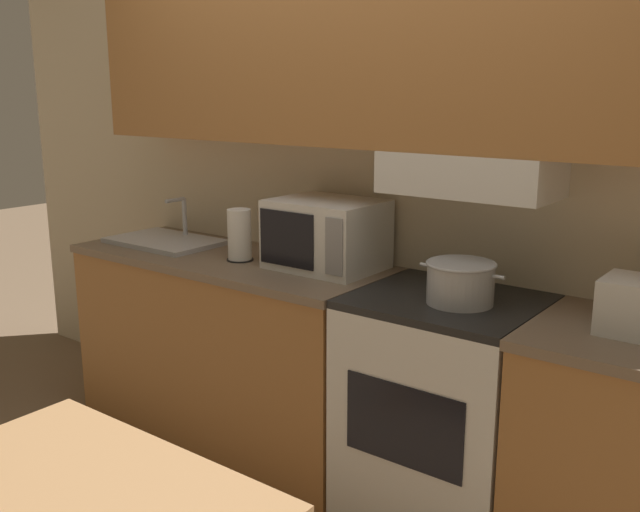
% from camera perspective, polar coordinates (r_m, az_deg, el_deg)
% --- Properties ---
extents(ground_plane, '(16.00, 16.00, 0.00)m').
position_cam_1_polar(ground_plane, '(3.54, 4.98, -15.09)').
color(ground_plane, '#7F664C').
extents(wall_back, '(5.35, 0.38, 2.55)m').
position_cam_1_polar(wall_back, '(3.05, 5.04, 10.60)').
color(wall_back, beige).
rests_on(wall_back, ground_plane).
extents(lower_counter_main, '(1.60, 0.63, 0.91)m').
position_cam_1_polar(lower_counter_main, '(3.52, -7.13, -7.17)').
color(lower_counter_main, '#A36B38').
rests_on(lower_counter_main, ground_plane).
extents(lower_counter_right_stub, '(0.67, 0.63, 0.91)m').
position_cam_1_polar(lower_counter_right_stub, '(2.69, 23.26, -14.96)').
color(lower_counter_right_stub, '#A36B38').
rests_on(lower_counter_right_stub, ground_plane).
extents(stove_range, '(0.68, 0.62, 0.91)m').
position_cam_1_polar(stove_range, '(2.89, 9.79, -11.96)').
color(stove_range, silver).
rests_on(stove_range, ground_plane).
extents(cooking_pot, '(0.34, 0.26, 0.16)m').
position_cam_1_polar(cooking_pot, '(2.65, 11.18, -2.02)').
color(cooking_pot, '#B7BABF').
rests_on(cooking_pot, stove_range).
extents(microwave, '(0.46, 0.37, 0.30)m').
position_cam_1_polar(microwave, '(3.10, 0.51, 1.75)').
color(microwave, silver).
rests_on(microwave, lower_counter_main).
extents(sink_basin, '(0.57, 0.37, 0.22)m').
position_cam_1_polar(sink_basin, '(3.70, -12.28, 1.23)').
color(sink_basin, '#B7BABF').
rests_on(sink_basin, lower_counter_main).
extents(paper_towel_roll, '(0.12, 0.12, 0.24)m').
position_cam_1_polar(paper_towel_roll, '(3.27, -6.46, 1.67)').
color(paper_towel_roll, black).
rests_on(paper_towel_roll, lower_counter_main).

